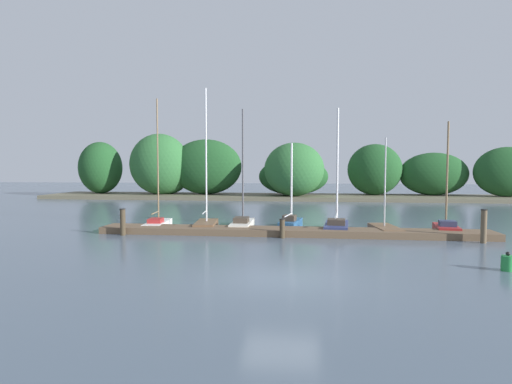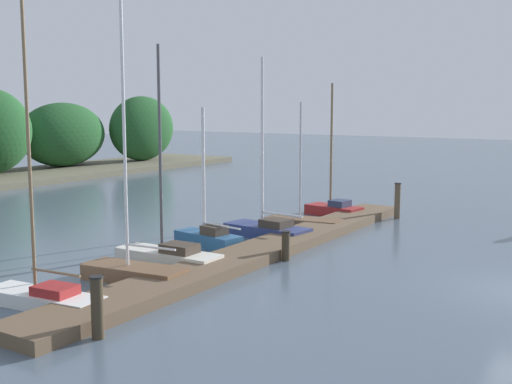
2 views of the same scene
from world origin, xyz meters
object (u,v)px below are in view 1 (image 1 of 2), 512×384
sailboat_4 (337,224)px  mooring_piling_1 (282,228)px  sailboat_5 (385,228)px  channel_buoy_0 (508,263)px  mooring_piling_0 (123,222)px  sailboat_6 (446,227)px  sailboat_3 (291,222)px  sailboat_2 (243,222)px  sailboat_1 (206,223)px  sailboat_0 (158,222)px  mooring_piling_2 (484,226)px

sailboat_4 → mooring_piling_1: (-2.92, -2.60, 0.11)m
sailboat_5 → channel_buoy_0: size_ratio=7.74×
mooring_piling_0 → mooring_piling_1: bearing=0.7°
sailboat_6 → mooring_piling_1: size_ratio=6.10×
sailboat_4 → mooring_piling_0: sailboat_4 is taller
sailboat_3 → mooring_piling_0: (-8.79, -3.60, 0.32)m
sailboat_4 → sailboat_3: bearing=76.7°
mooring_piling_1 → channel_buoy_0: bearing=-35.3°
sailboat_3 → channel_buoy_0: bearing=-129.7°
sailboat_2 → sailboat_4: bearing=-95.6°
sailboat_2 → sailboat_3: size_ratio=1.39×
sailboat_1 → sailboat_3: 4.98m
sailboat_2 → sailboat_4: 5.44m
sailboat_0 → channel_buoy_0: bearing=-124.4°
sailboat_2 → mooring_piling_0: sailboat_2 is taller
sailboat_5 → sailboat_4: bearing=78.4°
sailboat_3 → mooring_piling_2: size_ratio=3.10×
sailboat_0 → mooring_piling_0: size_ratio=5.40×
channel_buoy_0 → sailboat_1: bearing=146.6°
sailboat_0 → mooring_piling_1: 8.14m
sailboat_3 → sailboat_4: 2.76m
sailboat_3 → mooring_piling_1: (-0.31, -3.50, 0.11)m
sailboat_1 → mooring_piling_2: 14.50m
mooring_piling_2 → channel_buoy_0: bearing=-104.1°
mooring_piling_1 → mooring_piling_2: 9.62m
sailboat_5 → mooring_piling_2: bearing=-130.6°
channel_buoy_0 → sailboat_4: bearing=122.2°
sailboat_1 → channel_buoy_0: (12.81, -8.45, -0.10)m
mooring_piling_0 → mooring_piling_2: size_ratio=0.87×
mooring_piling_1 → mooring_piling_2: mooring_piling_2 is taller
sailboat_0 → channel_buoy_0: (15.84, -8.70, -0.08)m
sailboat_4 → mooring_piling_2: (6.69, -2.88, 0.42)m
mooring_piling_1 → mooring_piling_2: (9.62, -0.28, 0.31)m
sailboat_0 → mooring_piling_1: bearing=-116.3°
sailboat_6 → mooring_piling_2: (0.80, -2.84, 0.44)m
sailboat_0 → sailboat_4: (10.54, -0.27, 0.04)m
sailboat_3 → sailboat_5: 5.33m
sailboat_2 → mooring_piling_1: bearing=-141.5°
sailboat_4 → sailboat_6: (5.89, -0.04, -0.02)m
sailboat_6 → channel_buoy_0: (-0.59, -8.40, -0.10)m
mooring_piling_2 → sailboat_1: bearing=168.5°
sailboat_1 → sailboat_0: bearing=78.8°
channel_buoy_0 → mooring_piling_2: bearing=75.9°
sailboat_2 → mooring_piling_2: (12.12, -3.30, 0.45)m
sailboat_2 → sailboat_6: (11.32, -0.45, 0.01)m
sailboat_0 → sailboat_3: size_ratio=1.52×
sailboat_4 → channel_buoy_0: 9.96m
sailboat_0 → mooring_piling_0: sailboat_0 is taller
sailboat_2 → sailboat_3: sailboat_2 is taller
sailboat_0 → sailboat_5: size_ratio=1.47×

